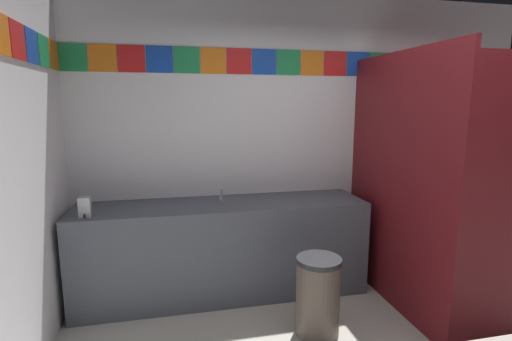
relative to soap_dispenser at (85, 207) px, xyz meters
The scene contains 7 objects.
wall_back 2.17m from the soap_dispenser, 14.65° to the left, with size 4.57×0.09×2.79m.
vanity_counter 1.24m from the soap_dispenser, ahead, with size 2.60×0.62×0.87m.
faucet_center 1.15m from the soap_dispenser, 14.01° to the left, with size 0.04×0.10×0.14m.
soap_dispenser is the anchor object (origin of this frame).
stall_divider 2.76m from the soap_dispenser, 11.32° to the right, with size 0.92×1.55×2.18m.
toilet 3.24m from the soap_dispenser, ahead, with size 0.39×0.49×0.74m.
trash_bin 1.94m from the soap_dispenser, 18.98° to the right, with size 0.34×0.34×0.61m.
Camera 1 is at (-1.35, -1.87, 1.75)m, focal length 26.74 mm.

